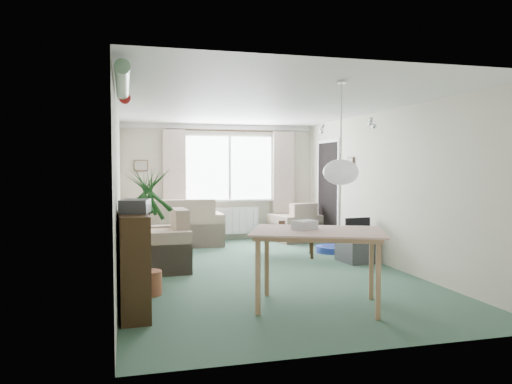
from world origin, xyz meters
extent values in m
plane|color=#325341|center=(0.00, 0.00, 0.00)|extent=(6.50, 6.50, 0.00)
cube|color=white|center=(0.20, 3.23, 1.50)|extent=(1.80, 0.03, 1.30)
cube|color=black|center=(0.20, 3.15, 2.27)|extent=(2.60, 0.03, 0.03)
cube|color=beige|center=(-0.95, 3.13, 1.27)|extent=(0.45, 0.08, 2.00)
cube|color=beige|center=(1.35, 3.13, 1.27)|extent=(0.45, 0.08, 2.00)
cube|color=white|center=(0.20, 3.19, 0.40)|extent=(1.20, 0.10, 0.55)
cube|color=black|center=(1.99, 2.20, 1.00)|extent=(0.03, 0.95, 2.00)
sphere|color=white|center=(0.20, -2.30, 1.48)|extent=(0.36, 0.36, 0.36)
cylinder|color=#196626|center=(-1.92, -2.30, 2.28)|extent=(1.60, 1.60, 0.12)
sphere|color=silver|center=(1.30, 0.90, 2.22)|extent=(0.20, 0.20, 0.20)
sphere|color=silver|center=(1.60, -0.30, 2.22)|extent=(0.20, 0.20, 0.20)
cube|color=brown|center=(-1.60, 3.23, 1.55)|extent=(0.28, 0.03, 0.22)
cube|color=brown|center=(1.98, 1.20, 1.55)|extent=(0.03, 0.24, 0.30)
cube|color=beige|center=(-1.00, 2.75, 0.46)|extent=(1.83, 0.97, 0.91)
cube|color=#BAA68D|center=(1.48, 2.73, 0.40)|extent=(1.05, 1.01, 0.79)
cube|color=beige|center=(-1.50, 0.50, 0.45)|extent=(1.00, 1.05, 0.90)
cube|color=black|center=(0.72, 1.12, 0.23)|extent=(1.14, 0.86, 0.46)
cube|color=brown|center=(0.66, 1.08, 0.54)|extent=(0.12, 0.04, 0.16)
cube|color=black|center=(-1.84, -1.70, 0.53)|extent=(0.33, 0.88, 1.06)
cube|color=#37363B|center=(-1.81, -1.63, 1.13)|extent=(0.34, 0.40, 0.14)
cylinder|color=#1E581F|center=(-1.65, -0.93, 0.78)|extent=(0.78, 0.78, 1.55)
cube|color=#A77E5B|center=(0.12, -1.90, 0.41)|extent=(1.55, 1.32, 0.82)
cube|color=silver|center=(0.00, -1.80, 0.88)|extent=(0.30, 0.27, 0.12)
cube|color=#333438|center=(1.70, 0.33, 0.26)|extent=(0.56, 0.61, 0.52)
cylinder|color=navy|center=(1.65, 1.25, 0.06)|extent=(0.71, 0.71, 0.11)
camera|label=1|loc=(-1.91, -6.95, 1.54)|focal=35.00mm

